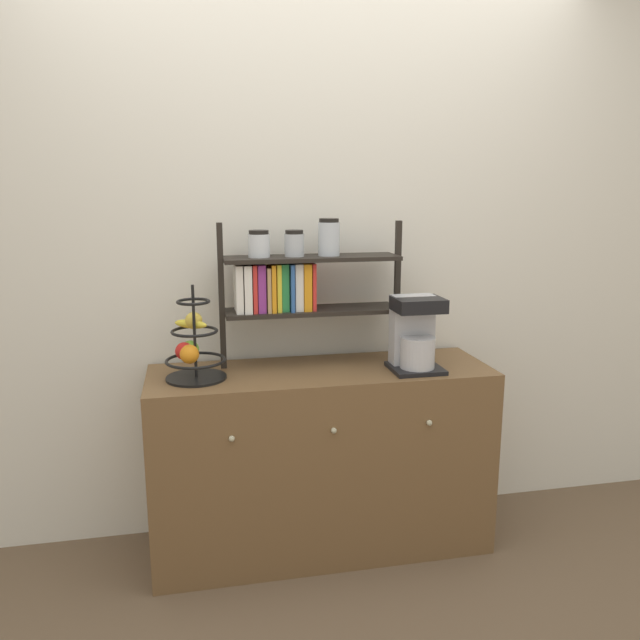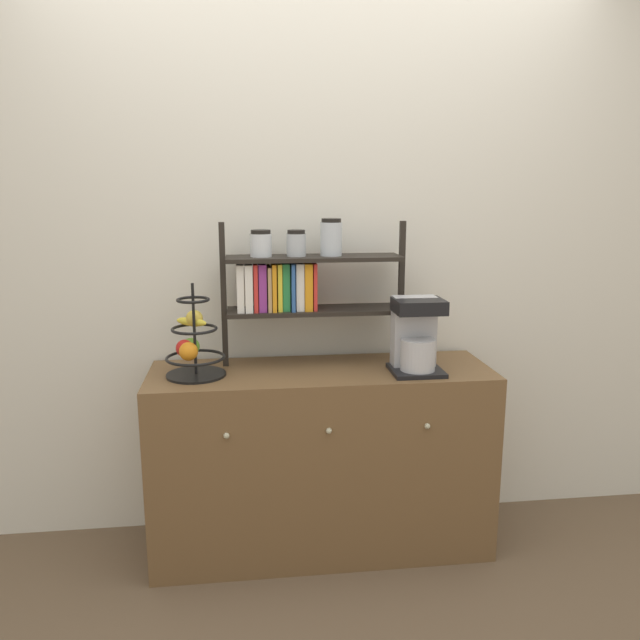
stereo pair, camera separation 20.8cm
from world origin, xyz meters
The scene contains 6 objects.
ground_plane centered at (0.00, 0.00, 0.00)m, with size 12.00×12.00×0.00m, color brown.
wall_back centered at (0.00, 0.52, 1.30)m, with size 7.00×0.05×2.60m, color silver.
sideboard centered at (0.00, 0.24, 0.41)m, with size 1.46×0.49×0.82m.
coffee_maker centered at (0.39, 0.16, 0.97)m, with size 0.21×0.21×0.31m.
fruit_stand centered at (-0.53, 0.22, 0.95)m, with size 0.24×0.24×0.39m.
shelf_hutch centered at (-0.11, 0.35, 1.20)m, with size 0.80×0.20×0.63m.
Camera 2 is at (-0.32, -2.30, 1.58)m, focal length 35.00 mm.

